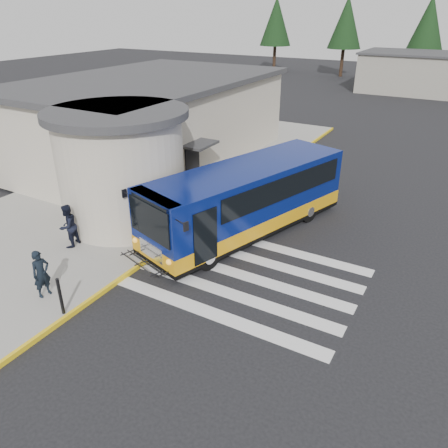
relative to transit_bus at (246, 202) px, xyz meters
The scene contains 9 objects.
ground 3.32m from the transit_bus, 48.34° to the right, with size 140.00×140.00×0.00m, color black.
sidewalk 7.32m from the transit_bus, 166.02° to the left, with size 10.00×34.00×0.15m, color gray.
curb_strip 2.98m from the transit_bus, 139.53° to the left, with size 0.12×34.00×0.16m, color yellow.
station_building 10.05m from the transit_bus, 152.25° to the left, with size 12.70×18.70×4.80m.
crosswalk 3.68m from the transit_bus, 63.73° to the right, with size 8.00×5.35×0.01m.
transit_bus is the anchor object (origin of this frame).
pedestrian_a 8.26m from the transit_bus, 114.76° to the right, with size 0.59×0.39×1.62m, color black.
pedestrian_b 7.09m from the transit_bus, 137.78° to the right, with size 0.84×0.66×1.73m, color black.
bollard 8.20m from the transit_bus, 105.53° to the right, with size 0.10×0.10×1.26m, color black.
Camera 1 is at (5.43, -12.50, 8.57)m, focal length 35.00 mm.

